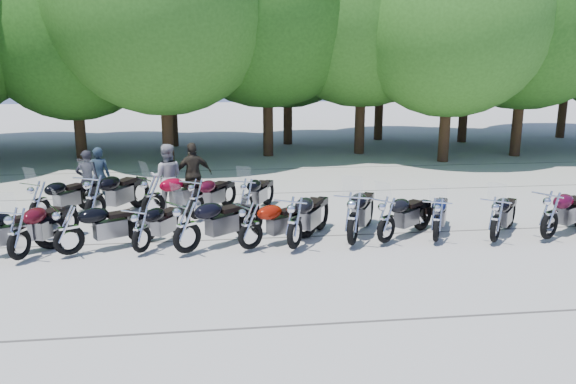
{
  "coord_description": "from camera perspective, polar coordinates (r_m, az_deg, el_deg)",
  "views": [
    {
      "loc": [
        -1.52,
        -11.04,
        4.09
      ],
      "look_at": [
        0.0,
        1.5,
        1.1
      ],
      "focal_mm": 35.0,
      "sensor_mm": 36.0,
      "label": 1
    }
  ],
  "objects": [
    {
      "name": "ground",
      "position": [
        11.87,
        0.88,
        -6.83
      ],
      "size": [
        90.0,
        90.0,
        0.0
      ],
      "primitive_type": "plane",
      "color": "#A39E93",
      "rests_on": "ground"
    },
    {
      "name": "tree_2",
      "position": [
        24.59,
        -21.16,
        15.3
      ],
      "size": [
        7.31,
        7.31,
        8.97
      ],
      "color": "#3A2614",
      "rests_on": "ground"
    },
    {
      "name": "tree_6",
      "position": [
        23.73,
        16.32,
        16.96
      ],
      "size": [
        8.0,
        8.0,
        9.82
      ],
      "color": "#3A2614",
      "rests_on": "ground"
    },
    {
      "name": "tree_7",
      "position": [
        26.23,
        23.25,
        17.31
      ],
      "size": [
        8.79,
        8.79,
        10.79
      ],
      "color": "#3A2614",
      "rests_on": "ground"
    },
    {
      "name": "tree_10",
      "position": [
        28.86,
        -21.27,
        15.55
      ],
      "size": [
        7.78,
        7.78,
        9.55
      ],
      "color": "#3A2614",
      "rests_on": "ground"
    },
    {
      "name": "tree_11",
      "position": [
        27.6,
        -12.03,
        15.95
      ],
      "size": [
        7.56,
        7.56,
        9.28
      ],
      "color": "#3A2614",
      "rests_on": "ground"
    },
    {
      "name": "tree_12",
      "position": [
        27.76,
        -0.02,
        16.68
      ],
      "size": [
        7.88,
        7.88,
        9.67
      ],
      "color": "#3A2614",
      "rests_on": "ground"
    },
    {
      "name": "tree_13",
      "position": [
        29.74,
        9.55,
        16.89
      ],
      "size": [
        8.31,
        8.31,
        10.2
      ],
      "color": "#3A2614",
      "rests_on": "ground"
    },
    {
      "name": "tree_14",
      "position": [
        29.8,
        18.0,
        16.03
      ],
      "size": [
        8.02,
        8.02,
        9.84
      ],
      "color": "#3A2614",
      "rests_on": "ground"
    },
    {
      "name": "tree_15",
      "position": [
        33.54,
        27.12,
        16.94
      ],
      "size": [
        9.67,
        9.67,
        11.86
      ],
      "color": "#3A2614",
      "rests_on": "ground"
    },
    {
      "name": "motorcycle_1",
      "position": [
        12.73,
        -25.75,
        -3.71
      ],
      "size": [
        1.45,
        2.41,
        1.3
      ],
      "primitive_type": null,
      "rotation": [
        0.0,
        0.0,
        2.79
      ],
      "color": "#3E0810",
      "rests_on": "ground"
    },
    {
      "name": "motorcycle_2",
      "position": [
        12.63,
        -21.43,
        -3.49
      ],
      "size": [
        2.31,
        1.72,
        1.28
      ],
      "primitive_type": null,
      "rotation": [
        0.0,
        0.0,
        2.09
      ],
      "color": "black",
      "rests_on": "ground"
    },
    {
      "name": "motorcycle_3",
      "position": [
        12.34,
        -14.71,
        -3.63
      ],
      "size": [
        1.58,
        2.11,
        1.17
      ],
      "primitive_type": null,
      "rotation": [
        0.0,
        0.0,
        2.62
      ],
      "color": "black",
      "rests_on": "ground"
    },
    {
      "name": "motorcycle_4",
      "position": [
        12.04,
        -10.26,
        -3.36
      ],
      "size": [
        2.35,
        2.05,
        1.36
      ],
      "primitive_type": null,
      "rotation": [
        0.0,
        0.0,
        2.23
      ],
      "color": "black",
      "rests_on": "ground"
    },
    {
      "name": "motorcycle_5",
      "position": [
        12.14,
        -3.85,
        -3.34
      ],
      "size": [
        2.21,
        1.72,
        1.23
      ],
      "primitive_type": null,
      "rotation": [
        0.0,
        0.0,
        2.13
      ],
      "color": "maroon",
      "rests_on": "ground"
    },
    {
      "name": "motorcycle_6",
      "position": [
        12.12,
        0.69,
        -3.0
      ],
      "size": [
        1.83,
        2.49,
        1.37
      ],
      "primitive_type": null,
      "rotation": [
        0.0,
        0.0,
        2.64
      ],
      "color": "black",
      "rests_on": "ground"
    },
    {
      "name": "motorcycle_7",
      "position": [
        12.44,
        6.63,
        -2.55
      ],
      "size": [
        1.75,
        2.59,
        1.42
      ],
      "primitive_type": null,
      "rotation": [
        0.0,
        0.0,
        2.7
      ],
      "color": "black",
      "rests_on": "ground"
    },
    {
      "name": "motorcycle_8",
      "position": [
        12.73,
        9.98,
        -2.67
      ],
      "size": [
        2.14,
        1.96,
        1.26
      ],
      "primitive_type": null,
      "rotation": [
        0.0,
        0.0,
        2.27
      ],
      "color": "black",
      "rests_on": "ground"
    },
    {
      "name": "motorcycle_9",
      "position": [
        13.09,
        14.91,
        -2.63
      ],
      "size": [
        1.51,
        2.17,
        1.19
      ],
      "primitive_type": null,
      "rotation": [
        0.0,
        0.0,
        2.68
      ],
      "color": "#0C1338",
      "rests_on": "ground"
    },
    {
      "name": "motorcycle_10",
      "position": [
        13.44,
        20.4,
        -2.52
      ],
      "size": [
        1.9,
        2.12,
        1.24
      ],
      "primitive_type": null,
      "rotation": [
        0.0,
        0.0,
        2.46
      ],
      "color": "black",
      "rests_on": "ground"
    },
    {
      "name": "motorcycle_11",
      "position": [
        14.1,
        25.1,
        -2.02
      ],
      "size": [
        2.39,
        1.86,
        1.34
      ],
      "primitive_type": null,
      "rotation": [
        0.0,
        0.0,
        2.13
      ],
      "color": "#3B081C",
      "rests_on": "ground"
    },
    {
      "name": "motorcycle_13",
      "position": [
        15.4,
        -23.96,
        -0.81
      ],
      "size": [
        1.79,
        2.27,
        1.28
      ],
      "primitive_type": null,
      "rotation": [
        0.0,
        0.0,
        2.57
      ],
      "color": "black",
      "rests_on": "ground"
    },
    {
      "name": "motorcycle_14",
      "position": [
        14.89,
        -19.05,
        -0.49
      ],
      "size": [
        1.88,
        2.64,
        1.45
      ],
      "primitive_type": null,
      "rotation": [
        0.0,
        0.0,
        2.66
      ],
      "color": "black",
      "rests_on": "ground"
    },
    {
      "name": "motorcycle_15",
      "position": [
        14.89,
        -13.58,
        -0.36
      ],
      "size": [
        2.33,
        1.96,
        1.33
      ],
      "primitive_type": null,
      "rotation": [
        0.0,
        0.0,
        2.19
      ],
      "color": "maroon",
      "rests_on": "ground"
    },
    {
      "name": "motorcycle_16",
      "position": [
        14.6,
        -9.31,
        -0.59
      ],
      "size": [
        1.73,
        2.24,
        1.25
      ],
      "primitive_type": null,
      "rotation": [
        0.0,
        0.0,
        2.59
      ],
      "color": "#370715",
      "rests_on": "ground"
    },
    {
      "name": "motorcycle_17",
      "position": [
        14.65,
        -4.21,
        -0.47
      ],
      "size": [
        1.52,
        2.23,
        1.22
      ],
      "primitive_type": null,
      "rotation": [
        0.0,
        0.0,
        2.7
      ],
      "color": "black",
      "rests_on": "ground"
    },
    {
      "name": "rider_0",
      "position": [
        16.54,
        -19.69,
        1.18
      ],
      "size": [
        0.71,
        0.58,
        1.67
      ],
      "primitive_type": "imported",
      "rotation": [
        0.0,
        0.0,
        3.48
      ],
      "color": "black",
      "rests_on": "ground"
    },
    {
      "name": "rider_1",
      "position": [
        15.84,
        -12.21,
        1.49
      ],
      "size": [
        0.91,
        0.71,
        1.85
      ],
      "primitive_type": "imported",
      "rotation": [
        0.0,
        0.0,
        3.15
      ],
      "color": "#98979A",
      "rests_on": "ground"
    },
    {
      "name": "rider_2",
      "position": [
        16.17,
        -9.58,
        1.78
      ],
      "size": [
        1.15,
        0.73,
        1.82
      ],
      "primitive_type": "imported",
      "rotation": [
        0.0,
        0.0,
        3.43
      ],
      "color": "black",
      "rests_on": "ground"
    },
    {
      "name": "rider_3",
      "position": [
        16.94,
        -18.62,
        1.55
      ],
      "size": [
        0.62,
        0.41,
        1.68
      ],
      "primitive_type": "imported",
      "rotation": [
        0.0,
        0.0,
        3.15
      ],
      "color": "#1A2837",
      "rests_on": "ground"
    }
  ]
}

